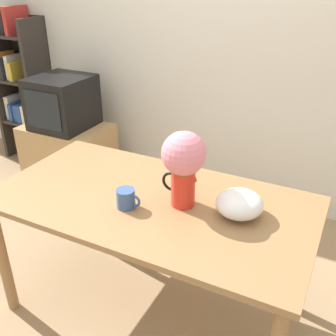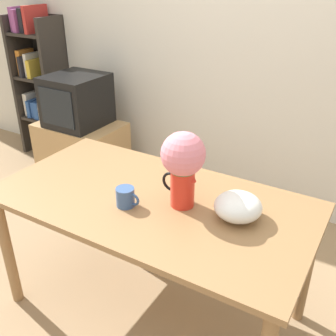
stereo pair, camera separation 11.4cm
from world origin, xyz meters
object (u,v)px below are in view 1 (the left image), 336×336
coffee_mug (126,199)px  white_bowl (239,204)px  flower_vase (184,161)px  tv_set (63,102)px

coffee_mug → white_bowl: bearing=19.5°
coffee_mug → white_bowl: (0.49, 0.18, 0.01)m
flower_vase → white_bowl: size_ratio=1.71×
white_bowl → tv_set: 2.01m
tv_set → white_bowl: bearing=-26.7°
coffee_mug → tv_set: bearing=140.3°
coffee_mug → white_bowl: white_bowl is taller
flower_vase → white_bowl: 0.32m
white_bowl → flower_vase: bearing=-173.4°
flower_vase → tv_set: bearing=148.6°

